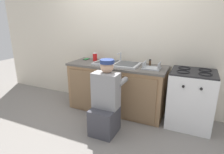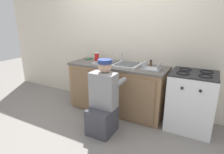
% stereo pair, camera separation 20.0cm
% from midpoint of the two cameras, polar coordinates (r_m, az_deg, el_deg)
% --- Properties ---
extents(ground_plane, '(12.00, 12.00, 0.00)m').
position_cam_midpoint_polar(ground_plane, '(3.37, 0.92, -11.92)').
color(ground_plane, gray).
extents(back_wall, '(6.00, 0.10, 2.50)m').
position_cam_midpoint_polar(back_wall, '(3.55, 5.94, 10.87)').
color(back_wall, beige).
rests_on(back_wall, ground_plane).
extents(counter_cabinet, '(1.71, 0.62, 0.84)m').
position_cam_midpoint_polar(counter_cabinet, '(3.42, 3.19, -3.67)').
color(counter_cabinet, '#997551').
rests_on(counter_cabinet, ground_plane).
extents(countertop, '(1.75, 0.62, 0.04)m').
position_cam_midpoint_polar(countertop, '(3.30, 3.39, 3.48)').
color(countertop, '#5B5651').
rests_on(countertop, counter_cabinet).
extents(sink_double_basin, '(0.80, 0.44, 0.19)m').
position_cam_midpoint_polar(sink_double_basin, '(3.29, 3.42, 4.13)').
color(sink_double_basin, silver).
rests_on(sink_double_basin, countertop).
extents(stove_range, '(0.66, 0.62, 0.91)m').
position_cam_midpoint_polar(stove_range, '(3.15, 24.65, -6.65)').
color(stove_range, white).
rests_on(stove_range, ground_plane).
extents(plumber_person, '(0.42, 0.61, 1.10)m').
position_cam_midpoint_polar(plumber_person, '(2.76, -0.63, -8.05)').
color(plumber_person, '#3F3F47').
rests_on(plumber_person, ground_plane).
extents(cell_phone, '(0.07, 0.14, 0.01)m').
position_cam_midpoint_polar(cell_phone, '(3.76, -5.64, 5.53)').
color(cell_phone, black).
rests_on(cell_phone, countertop).
extents(soda_cup_red, '(0.08, 0.08, 0.15)m').
position_cam_midpoint_polar(soda_cup_red, '(3.61, -3.07, 6.21)').
color(soda_cup_red, red).
rests_on(soda_cup_red, countertop).
extents(dish_rack_tray, '(0.28, 0.22, 0.11)m').
position_cam_midpoint_polar(dish_rack_tray, '(3.05, 13.79, 2.66)').
color(dish_rack_tray, '#B2B7BC').
rests_on(dish_rack_tray, countertop).
extents(spice_bottle_pepper, '(0.04, 0.04, 0.10)m').
position_cam_midpoint_polar(spice_bottle_pepper, '(3.27, 13.48, 4.16)').
color(spice_bottle_pepper, '#513823').
rests_on(spice_bottle_pepper, countertop).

